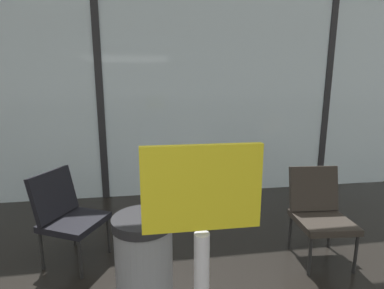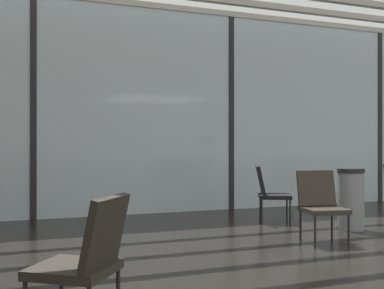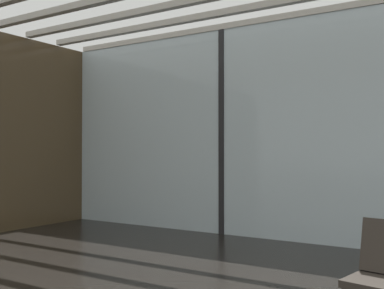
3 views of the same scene
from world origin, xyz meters
TOP-DOWN VIEW (x-y plane):
  - window_mullion_0 at (-3.50, 5.20)m, footprint 0.10×0.12m

SIDE VIEW (x-z plane):
  - window_mullion_0 at x=-3.50m, z-range 0.00..3.58m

